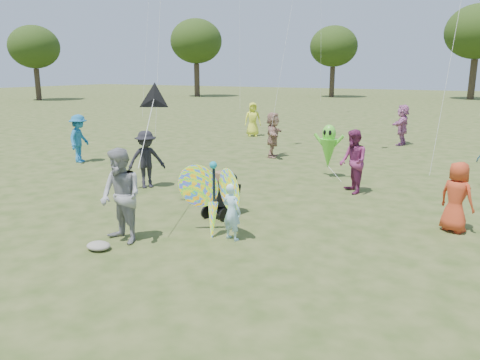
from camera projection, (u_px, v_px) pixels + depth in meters
name	position (u px, v px, depth m)	size (l,w,h in m)	color
ground	(213.00, 251.00, 9.12)	(160.00, 160.00, 0.00)	#51592B
child_girl	(232.00, 212.00, 9.64)	(0.44, 0.29, 1.21)	#AADCF0
adult_man	(121.00, 196.00, 9.41)	(0.95, 0.74, 1.95)	gray
grey_bag	(98.00, 246.00, 9.20)	(0.50, 0.41, 0.16)	gray
crowd_a	(457.00, 197.00, 10.10)	(0.76, 0.49, 1.55)	#BC3C1E
crowd_b	(146.00, 159.00, 13.87)	(1.11, 0.64, 1.71)	black
crowd_d	(273.00, 135.00, 18.75)	(1.68, 0.53, 1.81)	#A27764
crowd_e	(353.00, 162.00, 13.26)	(0.89, 0.69, 1.83)	#7C2959
crowd_g	(253.00, 119.00, 24.74)	(0.87, 0.56, 1.78)	yellow
crowd_i	(79.00, 139.00, 17.72)	(1.17, 0.67, 1.81)	#1D689D
crowd_j	(402.00, 125.00, 21.79)	(1.75, 0.56, 1.89)	#BA6AA2
jogging_stroller	(223.00, 191.00, 11.25)	(0.66, 1.11, 1.09)	black
butterfly_kite	(213.00, 198.00, 9.86)	(1.74, 0.75, 1.80)	#E52450
delta_kite_rig	(154.00, 99.00, 11.45)	(1.81, 2.59, 1.61)	black
alien_kite	(328.00, 148.00, 15.17)	(1.12, 0.69, 1.74)	#5DD431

